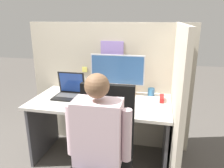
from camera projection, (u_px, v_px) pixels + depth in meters
cubicle_panel_back at (109, 86)px, 2.70m from camera, size 1.98×0.05×1.53m
cubicle_panel_right at (175, 106)px, 2.10m from camera, size 0.04×1.39×1.53m
desk at (101, 115)px, 2.40m from camera, size 1.48×0.74×0.73m
paper_box at (117, 91)px, 2.52m from camera, size 0.34×0.20×0.07m
monitor at (117, 71)px, 2.45m from camera, size 0.61×0.19×0.39m
laptop at (69, 92)px, 2.43m from camera, size 0.31×0.26×0.27m
mouse at (86, 101)px, 2.29m from camera, size 0.06×0.05×0.03m
stapler at (162, 98)px, 2.33m from camera, size 0.04×0.17×0.05m
carrot_toy at (82, 105)px, 2.15m from camera, size 0.05×0.16×0.05m
office_chair at (103, 156)px, 1.73m from camera, size 0.52×0.56×1.08m
person at (96, 149)px, 1.52m from camera, size 0.48×0.43×1.24m
coffee_mug at (151, 92)px, 2.48m from camera, size 0.07×0.07×0.08m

